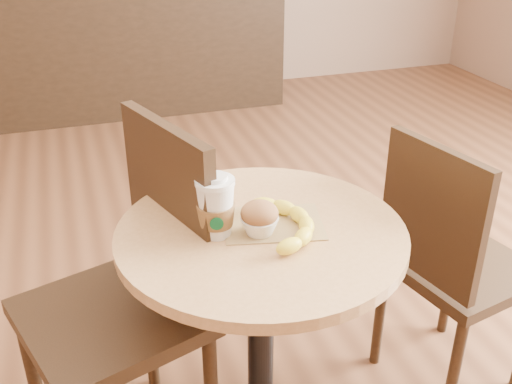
% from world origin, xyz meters
% --- Properties ---
extents(cafe_table, '(0.71, 0.71, 0.75)m').
position_xyz_m(cafe_table, '(-0.05, -0.03, 0.53)').
color(cafe_table, black).
rests_on(cafe_table, ground).
extents(chair_left, '(0.54, 0.54, 0.98)m').
position_xyz_m(chair_left, '(-0.36, 0.11, 0.54)').
color(chair_left, black).
rests_on(chair_left, ground).
extents(chair_right, '(0.46, 0.46, 0.87)m').
position_xyz_m(chair_right, '(0.58, 0.04, 0.48)').
color(chair_right, black).
rests_on(chair_right, ground).
extents(service_counter, '(2.30, 0.65, 1.04)m').
position_xyz_m(service_counter, '(0.00, 3.18, 0.52)').
color(service_counter, black).
rests_on(service_counter, ground).
extents(kraft_bag, '(0.27, 0.23, 0.00)m').
position_xyz_m(kraft_bag, '(-0.02, -0.02, 0.75)').
color(kraft_bag, '#977849').
rests_on(kraft_bag, cafe_table).
extents(coffee_cup, '(0.09, 0.09, 0.15)m').
position_xyz_m(coffee_cup, '(-0.16, -0.02, 0.82)').
color(coffee_cup, silver).
rests_on(coffee_cup, cafe_table).
extents(muffin, '(0.09, 0.09, 0.08)m').
position_xyz_m(muffin, '(-0.06, -0.05, 0.79)').
color(muffin, silver).
rests_on(muffin, kraft_bag).
extents(banana, '(0.18, 0.29, 0.04)m').
position_xyz_m(banana, '(0.01, -0.06, 0.77)').
color(banana, yellow).
rests_on(banana, kraft_bag).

